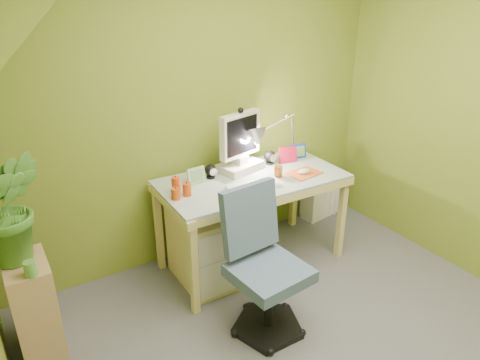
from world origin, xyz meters
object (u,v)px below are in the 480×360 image
monitor (240,137)px  side_ledge (35,307)px  task_chair (269,272)px  desk (252,221)px  potted_plant (11,208)px  desk_lamp (287,126)px  radiator (321,196)px

monitor → side_ledge: (-1.62, -0.29, -0.71)m
task_chair → desk: bearing=59.3°
desk → potted_plant: bearing=-176.5°
desk_lamp → potted_plant: bearing=177.6°
desk → radiator: desk is taller
side_ledge → radiator: (2.63, 0.43, -0.12)m
monitor → desk_lamp: desk_lamp is taller
desk → desk_lamp: desk_lamp is taller
side_ledge → potted_plant: potted_plant is taller
monitor → task_chair: 1.11m
potted_plant → task_chair: potted_plant is taller
desk_lamp → task_chair: desk_lamp is taller
desk → task_chair: task_chair is taller
desk_lamp → potted_plant: size_ratio=0.88×
desk_lamp → radiator: bearing=4.9°
desk → side_ledge: 1.63m
side_ledge → task_chair: bearing=-24.6°
desk → desk_lamp: 0.82m
potted_plant → desk: bearing=2.3°
desk_lamp → potted_plant: (-2.07, -0.24, -0.07)m
monitor → radiator: bearing=-6.6°
desk → radiator: 1.07m
task_chair → radiator: bearing=31.8°
side_ledge → potted_plant: 0.65m
potted_plant → task_chair: (1.29, -0.64, -0.51)m
desk → potted_plant: (-1.62, -0.06, 0.59)m
monitor → task_chair: monitor is taller
potted_plant → desk_lamp: bearing=6.7°
desk → side_ledge: bearing=-174.8°
desk_lamp → potted_plant: 2.09m
monitor → radiator: monitor is taller
task_chair → desk_lamp: bearing=43.0°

